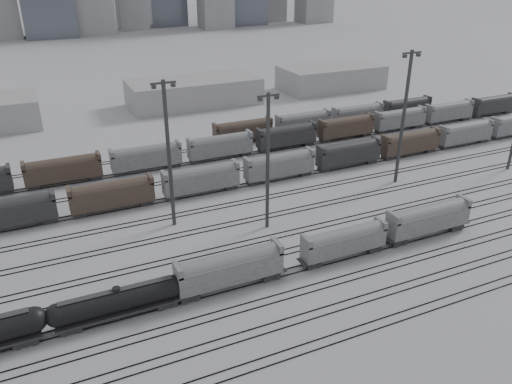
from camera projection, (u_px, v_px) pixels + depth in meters
name	position (u px, v px, depth m)	size (l,w,h in m)	color
ground	(327.00, 266.00, 75.02)	(900.00, 900.00, 0.00)	silver
tracks	(276.00, 216.00, 89.41)	(220.00, 71.50, 0.16)	black
tank_car_b	(118.00, 301.00, 63.36)	(17.59, 2.93, 4.35)	#242427
hopper_car_a	(230.00, 267.00, 68.70)	(15.29, 3.04, 5.47)	#242427
hopper_car_b	(344.00, 240.00, 75.80)	(13.92, 2.76, 4.98)	#242427
hopper_car_c	(428.00, 218.00, 81.75)	(15.32, 3.04, 5.48)	#242427
light_mast_b	(169.00, 152.00, 80.98)	(4.03, 0.64, 25.19)	#353538
light_mast_c	(268.00, 160.00, 80.65)	(3.74, 0.60, 23.39)	#353538
light_mast_d	(404.00, 116.00, 97.13)	(4.26, 0.68, 26.62)	#353538
bg_string_near	(279.00, 167.00, 103.17)	(151.00, 3.00, 5.60)	gray
bg_string_mid	(286.00, 137.00, 120.08)	(151.00, 3.00, 5.60)	#242427
bg_string_far	(331.00, 119.00, 133.19)	(66.00, 3.00, 5.60)	#49382E
warehouse_mid	(194.00, 92.00, 155.30)	(40.00, 18.00, 8.00)	#97979A
warehouse_right	(331.00, 77.00, 173.93)	(35.00, 18.00, 8.00)	#97979A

